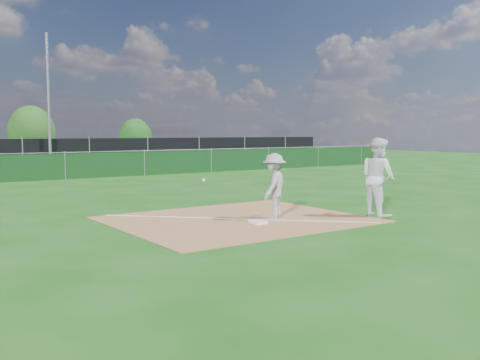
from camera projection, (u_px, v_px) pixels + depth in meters
name	position (u px, v px, depth m)	size (l,w,h in m)	color
ground	(105.00, 189.00, 20.73)	(90.00, 90.00, 0.00)	#154F10
infield_dirt	(238.00, 219.00, 13.41)	(6.00, 5.00, 0.02)	#9C673E
foul_line	(238.00, 219.00, 13.40)	(0.08, 7.00, 0.01)	white
green_fence	(65.00, 167.00, 24.75)	(44.00, 0.05, 1.20)	black
black_fence	(23.00, 154.00, 31.23)	(46.00, 0.04, 1.80)	black
parking_lot	(5.00, 165.00, 35.38)	(46.00, 9.00, 0.01)	black
light_pole	(49.00, 101.00, 31.57)	(0.16, 0.16, 8.00)	slate
first_base	(258.00, 222.00, 12.73)	(0.34, 0.34, 0.07)	white
play_at_first	(274.00, 186.00, 13.43)	(2.71, 1.08, 1.64)	#B7B7BA
runner	(378.00, 177.00, 13.94)	(1.00, 0.78, 2.05)	white
car_right	(93.00, 153.00, 37.62)	(1.94, 4.76, 1.38)	black
tree_mid	(31.00, 132.00, 42.33)	(3.61, 3.61, 4.29)	#382316
tree_right	(135.00, 137.00, 46.21)	(2.83, 2.83, 3.36)	#382316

